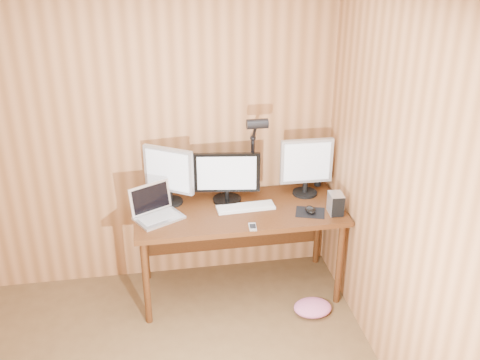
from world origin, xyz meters
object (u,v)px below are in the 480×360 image
object	(u,v)px
monitor_center	(227,177)
desk_lamp	(255,144)
mouse	(310,210)
laptop	(155,210)
phone	(253,227)
desk	(237,218)
speaker	(318,178)
monitor_right	(306,165)
monitor_left	(169,174)
hard_drive	(336,204)
keyboard	(246,207)

from	to	relation	value
monitor_center	desk_lamp	bearing A→B (deg)	23.86
mouse	desk_lamp	distance (m)	0.66
monitor_center	laptop	xyz separation A→B (m)	(-0.57, -0.17, -0.15)
phone	desk_lamp	world-z (taller)	desk_lamp
desk	phone	world-z (taller)	phone
mouse	desk_lamp	world-z (taller)	desk_lamp
monitor_center	speaker	xyz separation A→B (m)	(0.79, 0.15, -0.14)
desk	mouse	world-z (taller)	mouse
monitor_right	laptop	xyz separation A→B (m)	(-1.21, -0.18, -0.20)
monitor_left	laptop	xyz separation A→B (m)	(-0.12, -0.20, -0.19)
monitor_center	monitor_right	bearing A→B (deg)	9.31
mouse	desk_lamp	xyz separation A→B (m)	(-0.36, 0.37, 0.42)
monitor_center	mouse	distance (m)	0.69
laptop	phone	bearing A→B (deg)	-50.61
laptop	hard_drive	distance (m)	1.36
laptop	mouse	distance (m)	1.17
desk_lamp	laptop	bearing A→B (deg)	-154.96
hard_drive	phone	xyz separation A→B (m)	(-0.66, -0.11, -0.07)
laptop	desk	bearing A→B (deg)	-20.33
monitor_left	laptop	size ratio (longest dim) A/B	1.11
desk	speaker	bearing A→B (deg)	17.67
desk	monitor_center	world-z (taller)	monitor_center
mouse	monitor_right	bearing A→B (deg)	89.68
monitor_left	speaker	world-z (taller)	monitor_left
monitor_left	speaker	xyz separation A→B (m)	(1.23, 0.11, -0.18)
monitor_left	desk_lamp	size ratio (longest dim) A/B	0.65
monitor_center	monitor_left	xyz separation A→B (m)	(-0.44, 0.04, 0.04)
laptop	phone	size ratio (longest dim) A/B	3.83
monitor_center	desk	bearing A→B (deg)	-40.99
monitor_left	phone	bearing A→B (deg)	-8.67
mouse	speaker	bearing A→B (deg)	74.64
monitor_right	hard_drive	world-z (taller)	monitor_right
desk	hard_drive	distance (m)	0.78
desk	speaker	xyz separation A→B (m)	(0.72, 0.23, 0.19)
desk	phone	distance (m)	0.40
laptop	phone	distance (m)	0.75
desk	hard_drive	size ratio (longest dim) A/B	10.00
monitor_right	mouse	xyz separation A→B (m)	(-0.04, -0.31, -0.23)
laptop	monitor_center	bearing A→B (deg)	-11.56
laptop	keyboard	xyz separation A→B (m)	(0.69, 0.01, -0.05)
desk	hard_drive	world-z (taller)	hard_drive
laptop	monitor_right	bearing A→B (deg)	-19.57
desk	keyboard	bearing A→B (deg)	-53.36
monitor_left	laptop	world-z (taller)	monitor_left
monitor_left	monitor_right	bearing A→B (deg)	30.93
monitor_right	mouse	distance (m)	0.39
monitor_right	laptop	distance (m)	1.23
monitor_center	speaker	distance (m)	0.81
speaker	mouse	bearing A→B (deg)	-113.13
monitor_center	laptop	world-z (taller)	monitor_center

